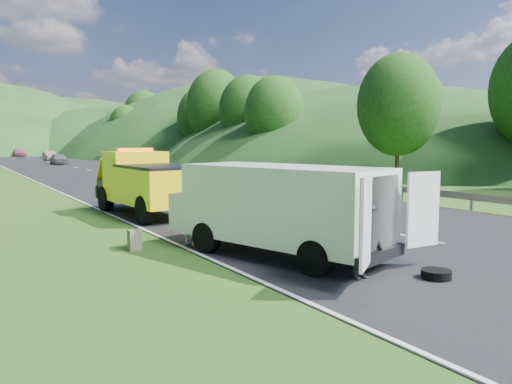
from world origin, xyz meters
TOP-DOWN VIEW (x-y plane):
  - ground at (0.00, 0.00)m, footprint 320.00×320.00m
  - road_surface at (3.00, 40.00)m, footprint 14.00×200.00m
  - guardrail at (10.30, 52.50)m, footprint 0.06×140.00m
  - tree_line_right at (23.00, 60.00)m, footprint 14.00×140.00m
  - hills_backdrop at (6.50, 134.70)m, footprint 201.00×288.60m
  - tow_truck at (-2.58, 7.35)m, footprint 2.76×6.62m
  - white_van at (-2.17, -1.70)m, footprint 4.81×7.49m
  - woman at (-3.59, 0.87)m, footprint 0.65×0.70m
  - child at (-1.89, 0.39)m, footprint 0.64×0.59m
  - worker at (-1.86, -4.55)m, footprint 1.22×0.73m
  - suitcase at (-5.22, 1.09)m, footprint 0.40×0.26m
  - spare_tire at (-0.41, -5.47)m, footprint 0.67×0.67m
  - passing_suv at (3.49, 6.96)m, footprint 2.95×5.49m
  - dist_car_a at (2.72, 54.27)m, footprint 1.72×4.26m
  - dist_car_b at (4.05, 68.39)m, footprint 1.49×4.28m
  - dist_car_c at (2.33, 89.33)m, footprint 2.09×5.14m

SIDE VIEW (x-z plane):
  - ground at x=0.00m, z-range 0.00..0.00m
  - guardrail at x=10.30m, z-range -0.76..0.76m
  - tree_line_right at x=23.00m, z-range -7.00..7.00m
  - hills_backdrop at x=6.50m, z-range -22.00..22.00m
  - woman at x=-3.59m, z-range -0.78..0.78m
  - child at x=-1.89m, z-range -0.53..0.53m
  - worker at x=-1.86m, z-range -0.93..0.93m
  - spare_tire at x=-0.41m, z-range -0.10..0.10m
  - passing_suv at x=3.49m, z-range -0.73..0.73m
  - dist_car_a at x=2.72m, z-range -0.73..0.73m
  - dist_car_b at x=4.05m, z-range -0.70..0.70m
  - dist_car_c at x=2.33m, z-range -0.75..0.75m
  - road_surface at x=3.00m, z-range 0.00..0.02m
  - suitcase at x=-5.22m, z-range 0.00..0.60m
  - tow_truck at x=-2.58m, z-range -0.03..2.76m
  - white_van at x=-2.17m, z-range 0.16..2.63m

